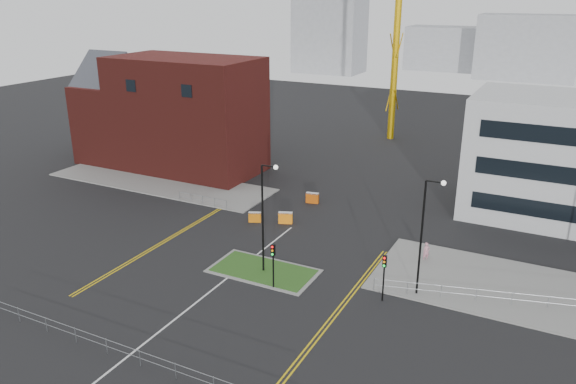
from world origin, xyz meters
The scene contains 25 objects.
ground centered at (0.00, 0.00, 0.00)m, with size 200.00×200.00×0.00m, color black.
pavement_left centered at (-20.00, 22.00, 0.06)m, with size 28.00×8.00×0.12m, color slate.
pavement_right centered at (22.00, 14.00, 0.06)m, with size 24.00×10.00×0.12m, color slate.
island_kerb centered at (2.00, 8.00, 0.04)m, with size 8.60×4.60×0.08m, color slate.
grass_island centered at (2.00, 8.00, 0.06)m, with size 8.00×4.00×0.12m, color #284A18.
brick_building centered at (-22.97, 28.00, 6.85)m, with size 24.20×10.07×14.24m.
streetlamp_island centered at (2.22, 8.00, 5.41)m, with size 1.46×0.36×9.18m.
streetlamp_right_near centered at (14.22, 10.00, 5.41)m, with size 1.46×0.36×9.18m.
traffic_light_island centered at (4.00, 5.98, 2.57)m, with size 0.28×0.33×3.65m.
traffic_light_right centered at (12.00, 7.98, 2.57)m, with size 0.28×0.33×3.65m.
railing_front centered at (0.00, -6.00, 0.78)m, with size 24.05×0.05×1.10m.
railing_left centered at (-11.00, 18.00, 0.74)m, with size 6.05×0.05×1.10m.
railing_right centered at (20.50, 11.50, 0.78)m, with size 19.05×5.05×1.10m.
centre_line centered at (0.00, 2.00, 0.01)m, with size 0.15×30.00×0.01m, color silver.
yellow_left_a centered at (-9.00, 10.00, 0.01)m, with size 0.12×24.00×0.01m, color gold.
yellow_left_b centered at (-8.70, 10.00, 0.01)m, with size 0.12×24.00×0.01m, color gold.
yellow_right_a centered at (9.50, 6.00, 0.01)m, with size 0.12×20.00×0.01m, color gold.
yellow_right_b centered at (9.80, 6.00, 0.01)m, with size 0.12×20.00×0.01m, color gold.
skyline_a centered at (-40.00, 120.00, 11.00)m, with size 18.00×12.00×22.00m, color gray.
skyline_b centered at (10.00, 130.00, 8.00)m, with size 24.00×12.00×16.00m, color gray.
skyline_d centered at (-8.00, 140.00, 6.00)m, with size 30.00×12.00×12.00m, color gray.
pedestrian centered at (13.23, 15.88, 0.82)m, with size 0.60×0.39×1.65m, color #C47F90.
barrier_left centered at (-1.00, 24.00, 0.62)m, with size 1.42×0.70×1.14m.
barrier_mid centered at (-3.84, 16.65, 0.55)m, with size 1.27×0.86×1.02m.
barrier_right centered at (-1.00, 17.71, 0.62)m, with size 1.43×0.91×1.14m.
Camera 1 is at (22.20, -27.27, 21.40)m, focal length 35.00 mm.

